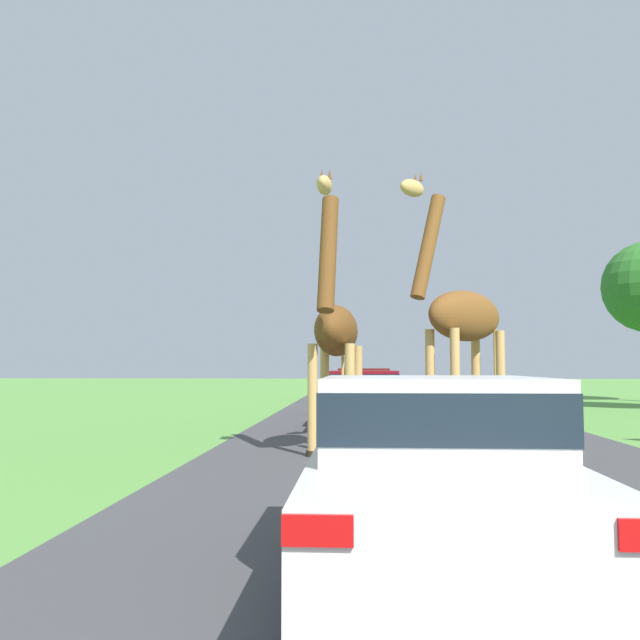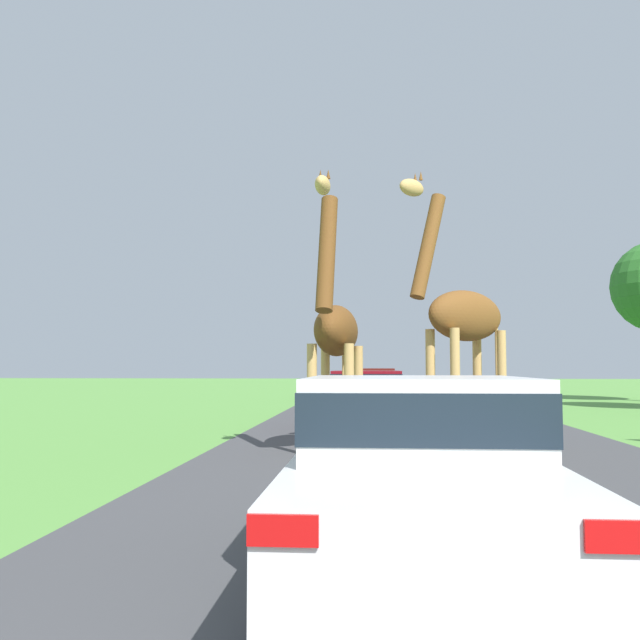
# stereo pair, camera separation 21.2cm
# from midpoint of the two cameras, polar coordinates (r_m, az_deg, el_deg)

# --- Properties ---
(road) EXTENTS (8.00, 120.00, 0.00)m
(road) POSITION_cam_midpoint_polar(r_m,az_deg,el_deg) (31.15, 6.48, -6.68)
(road) COLOR #424244
(road) RESTS_ON ground
(giraffe_near_road) EXTENTS (1.00, 2.91, 4.77)m
(giraffe_near_road) POSITION_cam_midpoint_polar(r_m,az_deg,el_deg) (12.21, 1.80, -0.93)
(giraffe_near_road) COLOR tan
(giraffe_near_road) RESTS_ON ground
(giraffe_companion) EXTENTS (2.27, 2.22, 4.96)m
(giraffe_companion) POSITION_cam_midpoint_polar(r_m,az_deg,el_deg) (12.81, 12.35, -0.04)
(giraffe_companion) COLOR tan
(giraffe_companion) RESTS_ON ground
(car_lead_maroon) EXTENTS (1.83, 4.37, 1.46)m
(car_lead_maroon) POSITION_cam_midpoint_polar(r_m,az_deg,el_deg) (5.38, 9.31, -12.04)
(car_lead_maroon) COLOR silver
(car_lead_maroon) RESTS_ON ground
(car_queue_right) EXTENTS (1.80, 4.64, 1.46)m
(car_queue_right) POSITION_cam_midpoint_polar(r_m,az_deg,el_deg) (22.13, 4.41, -5.83)
(car_queue_right) COLOR #561914
(car_queue_right) RESTS_ON ground
(car_queue_left) EXTENTS (1.72, 4.74, 1.28)m
(car_queue_left) POSITION_cam_midpoint_polar(r_m,az_deg,el_deg) (30.27, 3.53, -5.45)
(car_queue_left) COLOR black
(car_queue_left) RESTS_ON ground
(car_far_ahead) EXTENTS (1.89, 3.95, 1.42)m
(car_far_ahead) POSITION_cam_midpoint_polar(r_m,az_deg,el_deg) (17.09, 4.30, -6.53)
(car_far_ahead) COLOR maroon
(car_far_ahead) RESTS_ON ground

